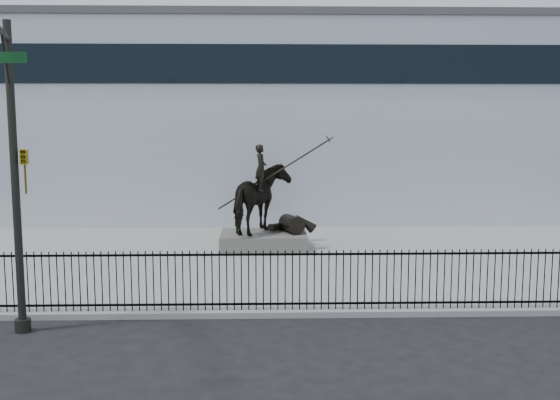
{
  "coord_description": "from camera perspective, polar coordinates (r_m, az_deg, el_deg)",
  "views": [
    {
      "loc": [
        -1.47,
        -14.49,
        4.99
      ],
      "look_at": [
        -0.92,
        6.0,
        2.27
      ],
      "focal_mm": 42.0,
      "sensor_mm": 36.0,
      "label": 1
    }
  ],
  "objects": [
    {
      "name": "statue_plinth",
      "position": [
        23.59,
        -1.43,
        -3.56
      ],
      "size": [
        3.08,
        2.13,
        0.58
      ],
      "primitive_type": "cube",
      "rotation": [
        0.0,
        0.0,
        -0.0
      ],
      "color": "#53524C",
      "rests_on": "plaza"
    },
    {
      "name": "equestrian_statue",
      "position": [
        23.35,
        -1.29,
        0.04
      ],
      "size": [
        3.94,
        2.44,
        3.34
      ],
      "rotation": [
        0.0,
        0.0,
        -0.0
      ],
      "color": "black",
      "rests_on": "statue_plinth"
    },
    {
      "name": "picket_fence",
      "position": [
        16.33,
        3.7,
        -6.95
      ],
      "size": [
        22.1,
        0.1,
        1.5
      ],
      "color": "black",
      "rests_on": "plaza"
    },
    {
      "name": "ground",
      "position": [
        15.4,
        4.11,
        -11.37
      ],
      "size": [
        120.0,
        120.0,
        0.0
      ],
      "primitive_type": "plane",
      "color": "black",
      "rests_on": "ground"
    },
    {
      "name": "building",
      "position": [
        34.53,
        0.91,
        6.76
      ],
      "size": [
        44.0,
        14.0,
        9.0
      ],
      "primitive_type": "cube",
      "color": "silver",
      "rests_on": "ground"
    },
    {
      "name": "plaza",
      "position": [
        22.1,
        2.32,
        -5.29
      ],
      "size": [
        30.0,
        12.0,
        0.15
      ],
      "primitive_type": "cube",
      "color": "#9A9A97",
      "rests_on": "ground"
    },
    {
      "name": "traffic_signal_left",
      "position": [
        14.87,
        -22.37,
        3.29
      ],
      "size": [
        1.52,
        4.84,
        7.0
      ],
      "color": "black",
      "rests_on": "ground"
    }
  ]
}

